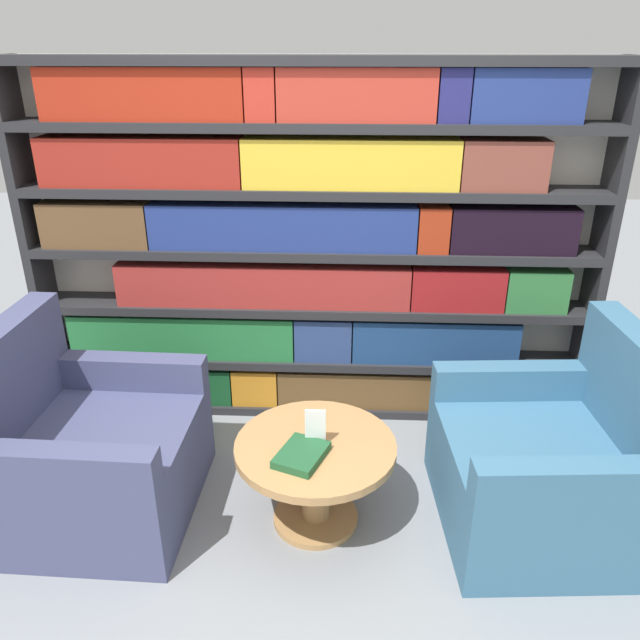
# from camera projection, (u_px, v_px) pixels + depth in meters

# --- Properties ---
(ground_plane) EXTENTS (14.00, 14.00, 0.00)m
(ground_plane) POSITION_uv_depth(u_px,v_px,m) (296.00, 564.00, 2.74)
(ground_plane) COLOR gray
(bookshelf) EXTENTS (3.23, 0.30, 2.04)m
(bookshelf) POSITION_uv_depth(u_px,v_px,m) (309.00, 249.00, 3.53)
(bookshelf) COLOR silver
(bookshelf) RESTS_ON ground_plane
(armchair_left) EXTENTS (0.90, 0.93, 0.95)m
(armchair_left) POSITION_uv_depth(u_px,v_px,m) (89.00, 453.00, 2.96)
(armchair_left) COLOR #42476B
(armchair_left) RESTS_ON ground_plane
(armchair_right) EXTENTS (0.94, 0.97, 0.95)m
(armchair_right) POSITION_uv_depth(u_px,v_px,m) (551.00, 466.00, 2.87)
(armchair_right) COLOR #386684
(armchair_right) RESTS_ON ground_plane
(coffee_table) EXTENTS (0.74, 0.74, 0.44)m
(coffee_table) POSITION_uv_depth(u_px,v_px,m) (316.00, 466.00, 2.87)
(coffee_table) COLOR #AD7F4C
(coffee_table) RESTS_ON ground_plane
(table_sign) EXTENTS (0.09, 0.06, 0.18)m
(table_sign) POSITION_uv_depth(u_px,v_px,m) (315.00, 429.00, 2.78)
(table_sign) COLOR black
(table_sign) RESTS_ON coffee_table
(stray_book) EXTENTS (0.26, 0.29, 0.04)m
(stray_book) POSITION_uv_depth(u_px,v_px,m) (301.00, 455.00, 2.71)
(stray_book) COLOR #1E512D
(stray_book) RESTS_ON coffee_table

